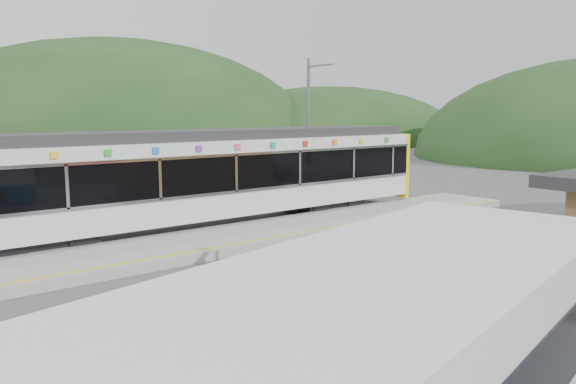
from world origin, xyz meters
TOP-DOWN VIEW (x-y plane):
  - ground at (0.00, 0.00)m, footprint 120.00×120.00m
  - hills at (6.19, 5.29)m, footprint 146.00×149.00m
  - platform at (0.00, 3.30)m, footprint 26.00×3.20m
  - yellow_line at (0.00, 2.00)m, footprint 26.00×0.10m
  - train at (-0.40, 6.00)m, footprint 20.44×3.01m
  - catenary_mast_east at (7.00, 8.56)m, footprint 0.18×1.80m

SIDE VIEW (x-z plane):
  - ground at x=0.00m, z-range 0.00..0.00m
  - hills at x=6.19m, z-range -13.00..13.00m
  - platform at x=0.00m, z-range 0.00..0.30m
  - yellow_line at x=0.00m, z-range 0.30..0.31m
  - train at x=-0.40m, z-range 0.19..3.93m
  - catenary_mast_east at x=7.00m, z-range 0.15..7.15m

